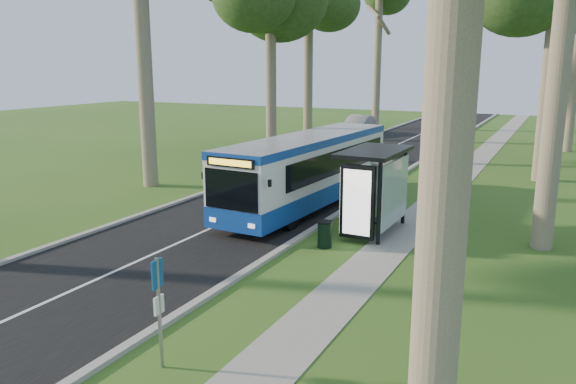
% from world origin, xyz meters
% --- Properties ---
extents(ground, '(120.00, 120.00, 0.00)m').
position_xyz_m(ground, '(0.00, 0.00, 0.00)').
color(ground, '#325A1C').
rests_on(ground, ground).
extents(road, '(7.00, 100.00, 0.02)m').
position_xyz_m(road, '(-3.50, 10.00, 0.01)').
color(road, black).
rests_on(road, ground).
extents(kerb_east, '(0.25, 100.00, 0.12)m').
position_xyz_m(kerb_east, '(0.00, 10.00, 0.06)').
color(kerb_east, '#9E9B93').
rests_on(kerb_east, ground).
extents(kerb_west, '(0.25, 100.00, 0.12)m').
position_xyz_m(kerb_west, '(-7.00, 10.00, 0.06)').
color(kerb_west, '#9E9B93').
rests_on(kerb_west, ground).
extents(centre_line, '(0.12, 100.00, 0.00)m').
position_xyz_m(centre_line, '(-3.50, 10.00, 0.02)').
color(centre_line, white).
rests_on(centre_line, road).
extents(footpath, '(1.50, 100.00, 0.02)m').
position_xyz_m(footpath, '(3.00, 10.00, 0.01)').
color(footpath, gray).
rests_on(footpath, ground).
extents(bus, '(2.99, 11.50, 3.02)m').
position_xyz_m(bus, '(-1.68, 7.69, 1.56)').
color(bus, white).
rests_on(bus, ground).
extents(bus_stop_sign, '(0.08, 0.32, 2.30)m').
position_xyz_m(bus_stop_sign, '(1.13, -5.57, 1.45)').
color(bus_stop_sign, gray).
rests_on(bus_stop_sign, ground).
extents(bus_shelter, '(1.94, 3.51, 2.98)m').
position_xyz_m(bus_shelter, '(2.06, 4.86, 2.12)').
color(bus_shelter, black).
rests_on(bus_shelter, ground).
extents(litter_bin, '(0.51, 0.51, 0.89)m').
position_xyz_m(litter_bin, '(1.09, 2.85, 0.45)').
color(litter_bin, black).
rests_on(litter_bin, ground).
extents(car_white, '(3.05, 4.80, 1.52)m').
position_xyz_m(car_white, '(-7.87, 21.12, 0.76)').
color(car_white, silver).
rests_on(car_white, ground).
extents(car_silver, '(1.92, 5.10, 1.66)m').
position_xyz_m(car_silver, '(-8.31, 32.66, 0.83)').
color(car_silver, '#9DA0A5').
rests_on(car_silver, ground).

